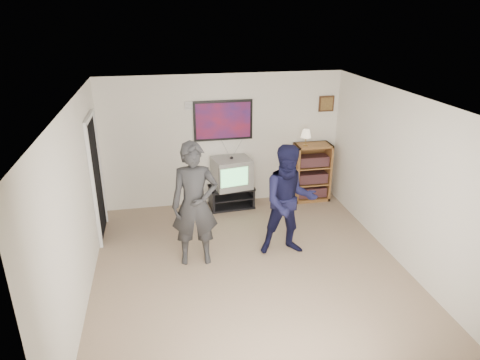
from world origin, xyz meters
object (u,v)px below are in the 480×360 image
object	(u,v)px
bookshelf	(311,172)
person_tall	(195,205)
crt_television	(232,173)
media_stand	(231,197)
person_short	(289,201)

from	to	relation	value
bookshelf	person_tall	size ratio (longest dim) A/B	0.61
crt_television	person_tall	bearing A→B (deg)	-125.72
media_stand	bookshelf	world-z (taller)	bookshelf
crt_television	person_tall	distance (m)	1.98
person_tall	person_short	distance (m)	1.42
media_stand	person_short	bearing A→B (deg)	-76.01
media_stand	person_tall	bearing A→B (deg)	-119.34
person_tall	crt_television	bearing A→B (deg)	68.30
bookshelf	crt_television	bearing A→B (deg)	-178.21
person_tall	person_short	xyz separation A→B (m)	(1.42, -0.02, -0.06)
bookshelf	person_short	bearing A→B (deg)	-119.47
bookshelf	person_tall	distance (m)	3.08
crt_television	person_short	xyz separation A→B (m)	(0.57, -1.79, 0.17)
media_stand	person_tall	world-z (taller)	person_tall
media_stand	crt_television	size ratio (longest dim) A/B	1.30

